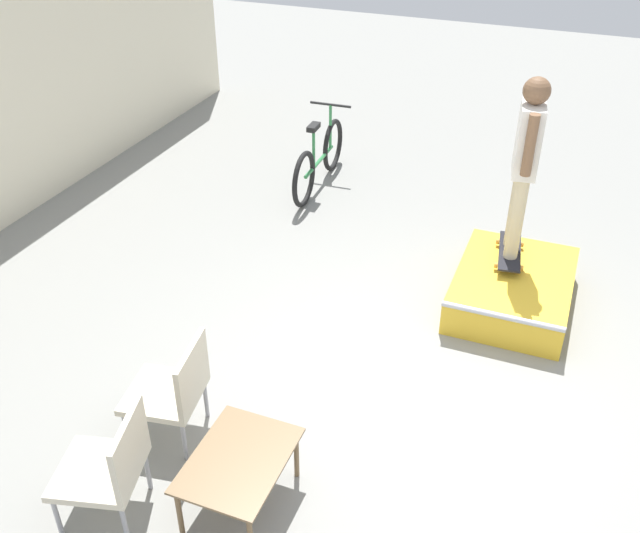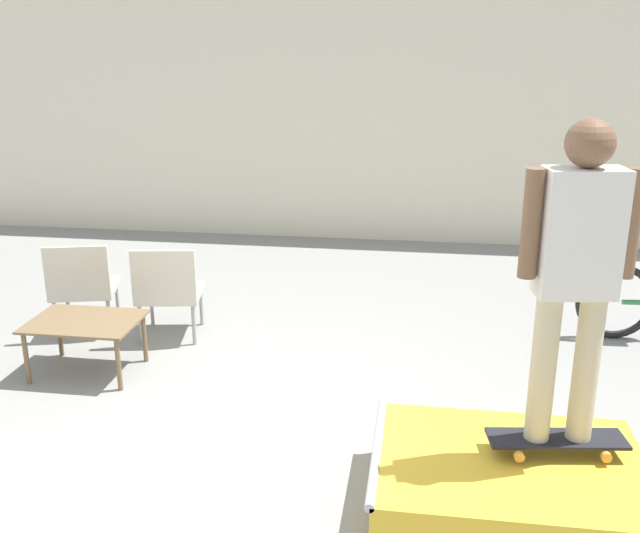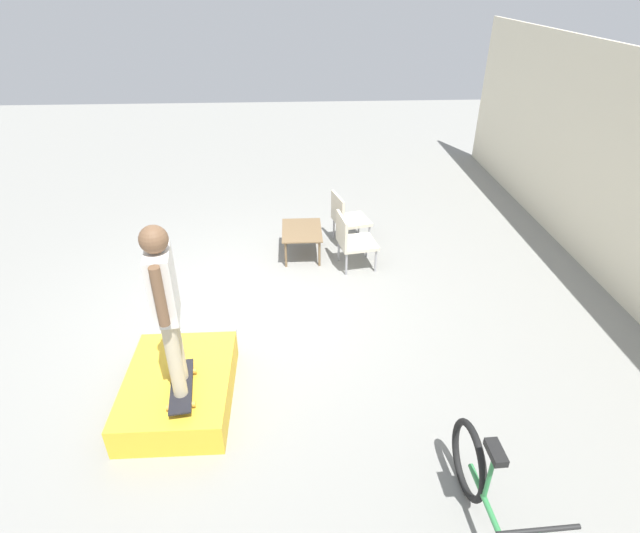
{
  "view_description": "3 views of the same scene",
  "coord_description": "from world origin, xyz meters",
  "px_view_note": "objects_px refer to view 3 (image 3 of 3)",
  "views": [
    {
      "loc": [
        -4.15,
        -0.87,
        3.93
      ],
      "look_at": [
        0.34,
        0.91,
        0.83
      ],
      "focal_mm": 40.0,
      "sensor_mm": 36.0,
      "label": 1
    },
    {
      "loc": [
        1.08,
        -3.88,
        2.42
      ],
      "look_at": [
        0.36,
        1.01,
        0.86
      ],
      "focal_mm": 40.0,
      "sensor_mm": 36.0,
      "label": 2
    },
    {
      "loc": [
        5.38,
        0.7,
        3.79
      ],
      "look_at": [
        0.42,
        0.97,
        0.84
      ],
      "focal_mm": 28.0,
      "sensor_mm": 36.0,
      "label": 3
    }
  ],
  "objects_px": {
    "skate_ramp_box": "(180,387)",
    "skateboard_on_ramp": "(182,386)",
    "patio_chair_left": "(346,217)",
    "person_skater": "(165,299)",
    "bicycle": "(494,519)",
    "coffee_table": "(302,233)",
    "patio_chair_right": "(352,239)"
  },
  "relations": [
    {
      "from": "skate_ramp_box",
      "to": "person_skater",
      "type": "relative_size",
      "value": 0.86
    },
    {
      "from": "skate_ramp_box",
      "to": "person_skater",
      "type": "height_order",
      "value": "person_skater"
    },
    {
      "from": "person_skater",
      "to": "bicycle",
      "type": "bearing_deg",
      "value": 51.57
    },
    {
      "from": "person_skater",
      "to": "skate_ramp_box",
      "type": "bearing_deg",
      "value": -166.5
    },
    {
      "from": "skateboard_on_ramp",
      "to": "coffee_table",
      "type": "relative_size",
      "value": 0.91
    },
    {
      "from": "person_skater",
      "to": "patio_chair_right",
      "type": "bearing_deg",
      "value": 137.09
    },
    {
      "from": "patio_chair_left",
      "to": "skateboard_on_ramp",
      "type": "bearing_deg",
      "value": 137.08
    },
    {
      "from": "skate_ramp_box",
      "to": "skateboard_on_ramp",
      "type": "height_order",
      "value": "skateboard_on_ramp"
    },
    {
      "from": "coffee_table",
      "to": "patio_chair_left",
      "type": "height_order",
      "value": "patio_chair_left"
    },
    {
      "from": "skate_ramp_box",
      "to": "coffee_table",
      "type": "relative_size",
      "value": 1.76
    },
    {
      "from": "skate_ramp_box",
      "to": "patio_chair_right",
      "type": "xyz_separation_m",
      "value": [
        -2.59,
        2.02,
        0.29
      ]
    },
    {
      "from": "patio_chair_left",
      "to": "patio_chair_right",
      "type": "xyz_separation_m",
      "value": [
        0.76,
        -0.0,
        0.0
      ]
    },
    {
      "from": "person_skater",
      "to": "coffee_table",
      "type": "height_order",
      "value": "person_skater"
    },
    {
      "from": "patio_chair_right",
      "to": "bicycle",
      "type": "height_order",
      "value": "bicycle"
    },
    {
      "from": "person_skater",
      "to": "bicycle",
      "type": "height_order",
      "value": "person_skater"
    },
    {
      "from": "coffee_table",
      "to": "bicycle",
      "type": "height_order",
      "value": "bicycle"
    },
    {
      "from": "coffee_table",
      "to": "patio_chair_right",
      "type": "height_order",
      "value": "patio_chair_right"
    },
    {
      "from": "patio_chair_left",
      "to": "person_skater",
      "type": "bearing_deg",
      "value": 137.08
    },
    {
      "from": "skate_ramp_box",
      "to": "patio_chair_left",
      "type": "distance_m",
      "value": 3.93
    },
    {
      "from": "skate_ramp_box",
      "to": "patio_chair_right",
      "type": "relative_size",
      "value": 1.73
    },
    {
      "from": "patio_chair_left",
      "to": "patio_chair_right",
      "type": "distance_m",
      "value": 0.76
    },
    {
      "from": "person_skater",
      "to": "coffee_table",
      "type": "xyz_separation_m",
      "value": [
        -3.23,
        1.21,
        -1.03
      ]
    },
    {
      "from": "person_skater",
      "to": "coffee_table",
      "type": "relative_size",
      "value": 2.04
    },
    {
      "from": "patio_chair_right",
      "to": "skate_ramp_box",
      "type": "bearing_deg",
      "value": 132.62
    },
    {
      "from": "person_skater",
      "to": "patio_chair_right",
      "type": "distance_m",
      "value": 3.55
    },
    {
      "from": "patio_chair_right",
      "to": "coffee_table",
      "type": "bearing_deg",
      "value": 51.38
    },
    {
      "from": "skate_ramp_box",
      "to": "skateboard_on_ramp",
      "type": "distance_m",
      "value": 0.36
    },
    {
      "from": "skateboard_on_ramp",
      "to": "patio_chair_left",
      "type": "xyz_separation_m",
      "value": [
        -3.59,
        1.93,
        0.04
      ]
    },
    {
      "from": "person_skater",
      "to": "coffee_table",
      "type": "distance_m",
      "value": 3.6
    },
    {
      "from": "skateboard_on_ramp",
      "to": "patio_chair_left",
      "type": "relative_size",
      "value": 0.89
    },
    {
      "from": "skateboard_on_ramp",
      "to": "patio_chair_left",
      "type": "bearing_deg",
      "value": 144.13
    },
    {
      "from": "patio_chair_left",
      "to": "patio_chair_right",
      "type": "height_order",
      "value": "same"
    }
  ]
}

